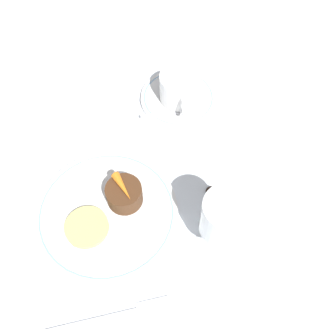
{
  "coord_description": "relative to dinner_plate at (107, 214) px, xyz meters",
  "views": [
    {
      "loc": [
        0.31,
        0.06,
        0.61
      ],
      "look_at": [
        -0.03,
        0.09,
        0.04
      ],
      "focal_mm": 42.0,
      "sensor_mm": 36.0,
      "label": 1
    }
  ],
  "objects": [
    {
      "name": "ground_plane",
      "position": [
        -0.03,
        0.01,
        -0.01
      ],
      "size": [
        3.0,
        3.0,
        0.0
      ],
      "primitive_type": "plane",
      "color": "white"
    },
    {
      "name": "dinner_plate",
      "position": [
        0.0,
        0.0,
        0.0
      ],
      "size": [
        0.24,
        0.24,
        0.01
      ],
      "color": "white",
      "rests_on": "ground_plane"
    },
    {
      "name": "saucer",
      "position": [
        -0.24,
        0.15,
        -0.0
      ],
      "size": [
        0.15,
        0.15,
        0.01
      ],
      "color": "white",
      "rests_on": "ground_plane"
    },
    {
      "name": "coffee_cup",
      "position": [
        -0.23,
        0.15,
        0.03
      ],
      "size": [
        0.1,
        0.08,
        0.06
      ],
      "color": "white",
      "rests_on": "saucer"
    },
    {
      "name": "spoon",
      "position": [
        -0.2,
        0.14,
        0.0
      ],
      "size": [
        0.02,
        0.12,
        0.0
      ],
      "color": "silver",
      "rests_on": "saucer"
    },
    {
      "name": "wine_glass",
      "position": [
        0.06,
        0.18,
        0.08
      ],
      "size": [
        0.07,
        0.07,
        0.13
      ],
      "color": "silver",
      "rests_on": "ground_plane"
    },
    {
      "name": "fork",
      "position": [
        0.16,
        0.02,
        -0.01
      ],
      "size": [
        0.04,
        0.19,
        0.01
      ],
      "color": "silver",
      "rests_on": "ground_plane"
    },
    {
      "name": "dessert_cake",
      "position": [
        -0.02,
        0.03,
        0.02
      ],
      "size": [
        0.06,
        0.06,
        0.04
      ],
      "color": "#4C2D19",
      "rests_on": "dinner_plate"
    },
    {
      "name": "carrot_garnish",
      "position": [
        -0.02,
        0.03,
        0.05
      ],
      "size": [
        0.05,
        0.04,
        0.01
      ],
      "color": "orange",
      "rests_on": "dessert_cake"
    },
    {
      "name": "pineapple_slice",
      "position": [
        0.03,
        -0.03,
        0.01
      ],
      "size": [
        0.07,
        0.07,
        0.01
      ],
      "color": "#EFE075",
      "rests_on": "dinner_plate"
    },
    {
      "name": "chocolate_truffle",
      "position": [
        -0.02,
        0.18,
        0.0
      ],
      "size": [
        0.02,
        0.02,
        0.02
      ],
      "color": "black",
      "rests_on": "ground_plane"
    }
  ]
}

